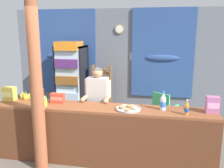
% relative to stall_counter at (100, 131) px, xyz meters
% --- Properties ---
extents(ground_plane, '(7.48, 7.48, 0.00)m').
position_rel_stall_counter_xyz_m(ground_plane, '(-0.13, 0.72, -0.59)').
color(ground_plane, '#665B51').
extents(back_wall_curtained, '(5.34, 0.22, 2.71)m').
position_rel_stall_counter_xyz_m(back_wall_curtained, '(-0.16, 2.50, 0.80)').
color(back_wall_curtained, slate).
rests_on(back_wall_curtained, ground).
extents(stall_counter, '(3.62, 0.53, 0.96)m').
position_rel_stall_counter_xyz_m(stall_counter, '(0.00, 0.00, 0.00)').
color(stall_counter, brown).
rests_on(stall_counter, ground).
extents(timber_post, '(0.22, 0.20, 2.64)m').
position_rel_stall_counter_xyz_m(timber_post, '(-0.90, -0.28, 0.67)').
color(timber_post, '#995133').
rests_on(timber_post, ground).
extents(drink_fridge, '(0.66, 0.70, 1.93)m').
position_rel_stall_counter_xyz_m(drink_fridge, '(-1.18, 1.95, 0.46)').
color(drink_fridge, black).
rests_on(drink_fridge, ground).
extents(bottle_shelf_rack, '(0.48, 0.28, 1.36)m').
position_rel_stall_counter_xyz_m(bottle_shelf_rack, '(-0.46, 2.12, 0.12)').
color(bottle_shelf_rack, brown).
rests_on(bottle_shelf_rack, ground).
extents(plastic_lawn_chair, '(0.61, 0.61, 0.86)m').
position_rel_stall_counter_xyz_m(plastic_lawn_chair, '(1.05, 1.67, -0.10)').
color(plastic_lawn_chair, '#4CC675').
rests_on(plastic_lawn_chair, ground).
extents(shopkeeper, '(0.49, 0.42, 1.53)m').
position_rel_stall_counter_xyz_m(shopkeeper, '(-0.18, 0.59, 0.37)').
color(shopkeeper, '#28282D').
rests_on(shopkeeper, ground).
extents(soda_bottle_water, '(0.09, 0.09, 0.30)m').
position_rel_stall_counter_xyz_m(soda_bottle_water, '(0.98, 0.15, 0.49)').
color(soda_bottle_water, silver).
rests_on(soda_bottle_water, stall_counter).
extents(soda_bottle_lime_soda, '(0.08, 0.08, 0.22)m').
position_rel_stall_counter_xyz_m(soda_bottle_lime_soda, '(-0.91, -0.02, 0.46)').
color(soda_bottle_lime_soda, '#75C64C').
rests_on(soda_bottle_lime_soda, stall_counter).
extents(soda_bottle_orange_soda, '(0.06, 0.06, 0.23)m').
position_rel_stall_counter_xyz_m(soda_bottle_orange_soda, '(1.32, -0.01, 0.46)').
color(soda_bottle_orange_soda, orange).
rests_on(soda_bottle_orange_soda, stall_counter).
extents(snack_box_crackers, '(0.23, 0.11, 0.17)m').
position_rel_stall_counter_xyz_m(snack_box_crackers, '(-0.79, 0.21, 0.45)').
color(snack_box_crackers, '#E5422D').
rests_on(snack_box_crackers, stall_counter).
extents(snack_box_instant_noodle, '(0.21, 0.16, 0.24)m').
position_rel_stall_counter_xyz_m(snack_box_instant_noodle, '(-1.70, 0.20, 0.49)').
color(snack_box_instant_noodle, '#EAD14C').
rests_on(snack_box_instant_noodle, stall_counter).
extents(snack_box_wafer, '(0.19, 0.13, 0.25)m').
position_rel_stall_counter_xyz_m(snack_box_wafer, '(1.70, 0.14, 0.49)').
color(snack_box_wafer, '#B76699').
rests_on(snack_box_wafer, stall_counter).
extents(pastry_tray, '(0.40, 0.40, 0.07)m').
position_rel_stall_counter_xyz_m(pastry_tray, '(0.45, 0.05, 0.39)').
color(pastry_tray, '#BCBCC1').
rests_on(pastry_tray, stall_counter).
extents(banana_bunch, '(0.26, 0.06, 0.16)m').
position_rel_stall_counter_xyz_m(banana_bunch, '(-1.43, 0.28, 0.43)').
color(banana_bunch, '#DBCC42').
rests_on(banana_bunch, stall_counter).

